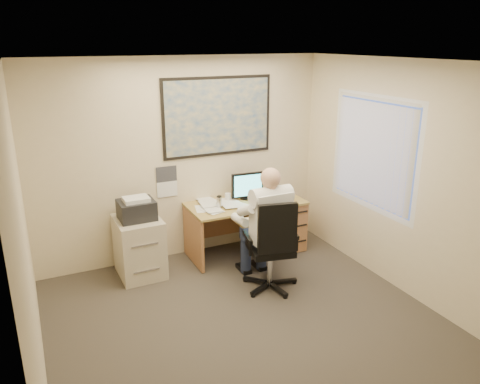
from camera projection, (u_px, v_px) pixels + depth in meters
name	position (u px, v px, depth m)	size (l,w,h in m)	color
room_shell	(261.00, 214.00, 4.33)	(4.00, 4.50, 2.70)	#3B352D
desk	(266.00, 219.00, 6.68)	(1.60, 0.97, 1.12)	tan
world_map	(218.00, 117.00, 6.28)	(1.56, 0.03, 1.06)	#1E4C93
wall_calendar	(167.00, 182.00, 6.23)	(0.28, 0.01, 0.42)	white
window_blinds	(373.00, 153.00, 5.75)	(0.06, 1.40, 1.30)	beige
filing_cabinet	(139.00, 242.00, 5.92)	(0.55, 0.66, 1.05)	beige
office_chair	(273.00, 263.00, 5.60)	(0.82, 0.82, 1.16)	black
person	(270.00, 229.00, 5.54)	(0.63, 0.90, 1.50)	white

